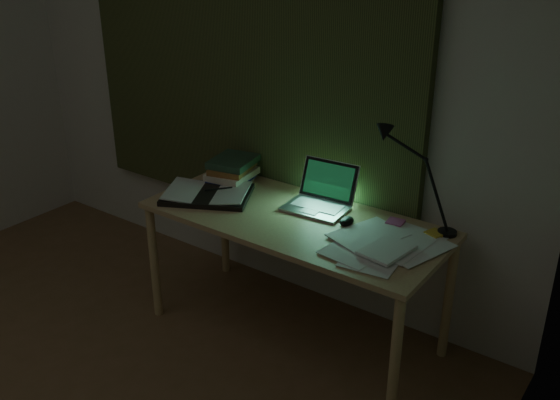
{
  "coord_description": "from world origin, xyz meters",
  "views": [
    {
      "loc": [
        2.15,
        -0.67,
        2.01
      ],
      "look_at": [
        0.61,
        1.47,
        0.82
      ],
      "focal_mm": 40.0,
      "sensor_mm": 36.0,
      "label": 1
    }
  ],
  "objects_px": {
    "loose_papers": "(378,246)",
    "desk_lamp": "(453,187)",
    "book_stack": "(232,170)",
    "desk": "(294,277)",
    "laptop": "(316,190)",
    "open_textbook": "(207,194)"
  },
  "relations": [
    {
      "from": "loose_papers",
      "to": "desk_lamp",
      "type": "height_order",
      "value": "desk_lamp"
    },
    {
      "from": "book_stack",
      "to": "desk",
      "type": "bearing_deg",
      "value": -18.36
    },
    {
      "from": "desk",
      "to": "loose_papers",
      "type": "height_order",
      "value": "loose_papers"
    },
    {
      "from": "laptop",
      "to": "book_stack",
      "type": "bearing_deg",
      "value": 170.69
    },
    {
      "from": "laptop",
      "to": "desk_lamp",
      "type": "relative_size",
      "value": 0.72
    },
    {
      "from": "desk",
      "to": "desk_lamp",
      "type": "distance_m",
      "value": 0.93
    },
    {
      "from": "desk_lamp",
      "to": "loose_papers",
      "type": "bearing_deg",
      "value": -109.49
    },
    {
      "from": "open_textbook",
      "to": "loose_papers",
      "type": "distance_m",
      "value": 0.98
    },
    {
      "from": "open_textbook",
      "to": "book_stack",
      "type": "xyz_separation_m",
      "value": [
        -0.03,
        0.24,
        0.05
      ]
    },
    {
      "from": "desk",
      "to": "book_stack",
      "type": "relative_size",
      "value": 5.88
    },
    {
      "from": "book_stack",
      "to": "open_textbook",
      "type": "bearing_deg",
      "value": -81.88
    },
    {
      "from": "book_stack",
      "to": "loose_papers",
      "type": "distance_m",
      "value": 1.04
    },
    {
      "from": "open_textbook",
      "to": "loose_papers",
      "type": "xyz_separation_m",
      "value": [
        0.98,
        0.02,
        -0.01
      ]
    },
    {
      "from": "laptop",
      "to": "desk_lamp",
      "type": "xyz_separation_m",
      "value": [
        0.64,
        0.13,
        0.13
      ]
    },
    {
      "from": "loose_papers",
      "to": "book_stack",
      "type": "bearing_deg",
      "value": 167.71
    },
    {
      "from": "laptop",
      "to": "desk_lamp",
      "type": "bearing_deg",
      "value": 7.38
    },
    {
      "from": "open_textbook",
      "to": "desk_lamp",
      "type": "distance_m",
      "value": 1.25
    },
    {
      "from": "desk",
      "to": "loose_papers",
      "type": "relative_size",
      "value": 3.76
    },
    {
      "from": "open_textbook",
      "to": "desk_lamp",
      "type": "height_order",
      "value": "desk_lamp"
    },
    {
      "from": "desk",
      "to": "book_stack",
      "type": "distance_m",
      "value": 0.7
    },
    {
      "from": "laptop",
      "to": "desk",
      "type": "bearing_deg",
      "value": -110.51
    },
    {
      "from": "laptop",
      "to": "desk_lamp",
      "type": "distance_m",
      "value": 0.66
    }
  ]
}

